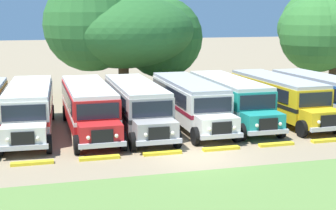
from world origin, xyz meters
TOP-DOWN VIEW (x-y plane):
  - ground_plane at (0.00, 0.00)m, footprint 220.00×220.00m
  - foreground_grass_strip at (0.00, -6.06)m, footprint 80.00×8.02m
  - parked_bus_slot_1 at (-8.08, 7.53)m, footprint 3.15×10.90m
  - parked_bus_slot_2 at (-4.63, 6.98)m, footprint 2.77×10.85m
  - parked_bus_slot_3 at (-1.72, 6.81)m, footprint 2.69×10.84m
  - parked_bus_slot_4 at (1.79, 7.07)m, footprint 2.69×10.84m
  - parked_bus_slot_5 at (4.60, 7.25)m, footprint 2.71×10.84m
  - parked_bus_slot_6 at (8.10, 7.12)m, footprint 3.00×10.88m
  - parked_bus_slot_7 at (11.30, 6.66)m, footprint 3.20×10.91m
  - curb_wheelstop_1 at (-7.98, 0.90)m, footprint 2.00×0.36m
  - curb_wheelstop_2 at (-4.79, 0.90)m, footprint 2.00×0.36m
  - curb_wheelstop_3 at (-1.60, 0.90)m, footprint 2.00×0.36m
  - curb_wheelstop_4 at (1.60, 0.90)m, footprint 2.00×0.36m
  - curb_wheelstop_5 at (4.79, 0.90)m, footprint 2.00×0.36m
  - curb_wheelstop_6 at (7.98, 0.90)m, footprint 2.00×0.36m
  - broad_shade_tree at (-0.28, 19.29)m, footprint 14.03×11.71m
  - secondary_tree at (18.90, 17.44)m, footprint 12.49×11.60m

SIDE VIEW (x-z plane):
  - ground_plane at x=0.00m, z-range 0.00..0.00m
  - foreground_grass_strip at x=0.00m, z-range 0.00..0.01m
  - curb_wheelstop_1 at x=-7.98m, z-range 0.00..0.15m
  - curb_wheelstop_2 at x=-4.79m, z-range 0.00..0.15m
  - curb_wheelstop_3 at x=-1.60m, z-range 0.00..0.15m
  - curb_wheelstop_4 at x=1.60m, z-range 0.00..0.15m
  - curb_wheelstop_5 at x=4.79m, z-range 0.00..0.15m
  - curb_wheelstop_6 at x=7.98m, z-range 0.00..0.15m
  - parked_bus_slot_1 at x=-8.08m, z-range 0.17..2.99m
  - parked_bus_slot_2 at x=-4.63m, z-range 0.17..2.99m
  - parked_bus_slot_3 at x=-1.72m, z-range 0.17..2.99m
  - parked_bus_slot_4 at x=1.79m, z-range 0.17..2.99m
  - parked_bus_slot_5 at x=4.60m, z-range 0.17..2.99m
  - parked_bus_slot_6 at x=8.10m, z-range 0.17..2.99m
  - parked_bus_slot_7 at x=11.30m, z-range 0.17..2.99m
  - secondary_tree at x=18.90m, z-range 0.96..10.37m
  - broad_shade_tree at x=-0.28m, z-range 0.72..10.64m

